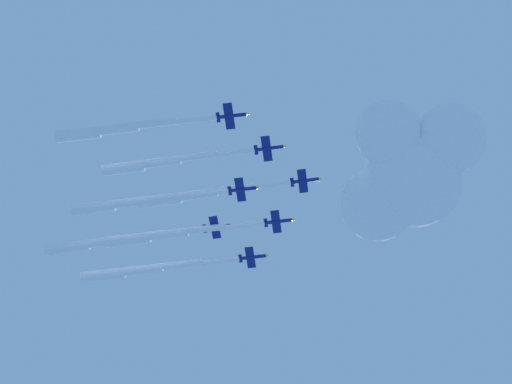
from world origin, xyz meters
name	(u,v)px	position (x,y,z in m)	size (l,w,h in m)	color
jet_lead	(197,195)	(-15.73, -9.54, 186.30)	(52.44, 28.75, 3.86)	navy
jet_port_inner	(166,235)	(-31.48, -4.49, 184.62)	(54.85, 30.56, 3.82)	navy
jet_starboard_inner	(160,162)	(-18.41, -24.71, 186.08)	(51.92, 28.65, 3.72)	navy
jet_port_mid	(131,203)	(-33.89, -19.42, 185.24)	(53.94, 30.14, 3.80)	navy
jet_starboard_mid	(141,270)	(-46.47, 1.35, 185.21)	(56.14, 31.22, 3.90)	navy
jet_port_outer	(117,129)	(-21.91, -40.78, 184.72)	(52.70, 30.01, 3.80)	navy
jet_starboard_outer	(105,242)	(-49.40, -13.18, 185.44)	(56.02, 30.22, 3.83)	navy
cloud_puff	(408,170)	(42.35, 20.41, 185.76)	(50.81, 41.90, 33.53)	white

